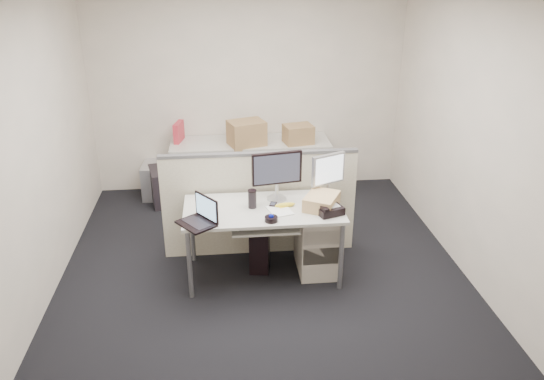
{
  "coord_description": "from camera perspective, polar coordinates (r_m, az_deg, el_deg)",
  "views": [
    {
      "loc": [
        -0.37,
        -4.49,
        2.93
      ],
      "look_at": [
        0.1,
        0.15,
        0.84
      ],
      "focal_mm": 35.0,
      "sensor_mm": 36.0,
      "label": 1
    }
  ],
  "objects": [
    {
      "name": "laptop",
      "position": [
        4.7,
        -8.24,
        -2.4
      ],
      "size": [
        0.39,
        0.41,
        0.24
      ],
      "primitive_type": "cube",
      "rotation": [
        0.0,
        0.0,
        -0.93
      ],
      "color": "black",
      "rests_on": "desk"
    },
    {
      "name": "paper_stack",
      "position": [
        4.95,
        0.84,
        -2.21
      ],
      "size": [
        0.25,
        0.29,
        0.01
      ],
      "primitive_type": "cube",
      "rotation": [
        0.0,
        0.0,
        0.27
      ],
      "color": "white",
      "rests_on": "desk"
    },
    {
      "name": "manila_folders",
      "position": [
        5.01,
        5.35,
        -1.23
      ],
      "size": [
        0.41,
        0.44,
        0.13
      ],
      "primitive_type": "cube",
      "rotation": [
        0.0,
        0.0,
        -0.49
      ],
      "color": "tan",
      "rests_on": "desk"
    },
    {
      "name": "cubicle_partition",
      "position": [
        5.49,
        -1.35,
        -1.6
      ],
      "size": [
        2.0,
        0.06,
        1.1
      ],
      "primitive_type": "cube",
      "color": "beige",
      "rests_on": "floor"
    },
    {
      "name": "keyboard_tray",
      "position": [
        4.91,
        -0.78,
        -4.01
      ],
      "size": [
        0.62,
        0.32,
        0.02
      ],
      "primitive_type": "cube",
      "color": "#AEABA3",
      "rests_on": "desk"
    },
    {
      "name": "drawer_pedestal",
      "position": [
        5.32,
        4.96,
        -5.36
      ],
      "size": [
        0.4,
        0.55,
        0.65
      ],
      "primitive_type": "cube",
      "color": "#ACA397",
      "rests_on": "floor"
    },
    {
      "name": "pc_tower_spare_silver",
      "position": [
        7.12,
        -12.84,
        1.1
      ],
      "size": [
        0.22,
        0.49,
        0.45
      ],
      "primitive_type": "cube",
      "rotation": [
        0.0,
        0.0,
        -0.06
      ],
      "color": "#B7B7BC",
      "rests_on": "floor"
    },
    {
      "name": "cardboard_box_left",
      "position": [
        6.63,
        -2.75,
        6.06
      ],
      "size": [
        0.51,
        0.44,
        0.32
      ],
      "primitive_type": "cube",
      "rotation": [
        0.0,
        0.0,
        0.31
      ],
      "color": "#9F7847",
      "rests_on": "back_counter"
    },
    {
      "name": "cellphone",
      "position": [
        5.06,
        0.11,
        -1.57
      ],
      "size": [
        0.09,
        0.12,
        0.01
      ],
      "primitive_type": "cube",
      "rotation": [
        0.0,
        0.0,
        -0.33
      ],
      "color": "black",
      "rests_on": "desk"
    },
    {
      "name": "monitor_small",
      "position": [
        5.17,
        6.04,
        1.46
      ],
      "size": [
        0.4,
        0.31,
        0.44
      ],
      "primitive_type": "cube",
      "rotation": [
        0.0,
        0.0,
        0.43
      ],
      "color": "#B7B7BC",
      "rests_on": "desk"
    },
    {
      "name": "back_counter",
      "position": [
        6.93,
        -2.31,
        2.27
      ],
      "size": [
        2.0,
        0.6,
        0.72
      ],
      "primitive_type": "cube",
      "color": "#ACA397",
      "rests_on": "floor"
    },
    {
      "name": "wall_right",
      "position": [
        5.32,
        21.08,
        5.16
      ],
      "size": [
        0.02,
        4.5,
        2.7
      ],
      "primitive_type": "cube",
      "color": "beige",
      "rests_on": "ground"
    },
    {
      "name": "floor",
      "position": [
        5.38,
        -0.91,
        -9.0
      ],
      "size": [
        4.0,
        4.5,
        0.01
      ],
      "primitive_type": "cube",
      "color": "black",
      "rests_on": "ground"
    },
    {
      "name": "red_binder",
      "position": [
        6.86,
        -9.99,
        6.1
      ],
      "size": [
        0.13,
        0.29,
        0.27
      ],
      "primitive_type": "cube",
      "rotation": [
        0.0,
        0.0,
        -0.22
      ],
      "color": "#BB2A37",
      "rests_on": "back_counter"
    },
    {
      "name": "cardboard_box_right",
      "position": [
        6.71,
        2.84,
        5.95
      ],
      "size": [
        0.4,
        0.34,
        0.25
      ],
      "primitive_type": "cube",
      "rotation": [
        0.0,
        0.0,
        0.2
      ],
      "color": "#9F7847",
      "rests_on": "back_counter"
    },
    {
      "name": "wall_front",
      "position": [
        2.77,
        2.99,
        -10.74
      ],
      "size": [
        4.0,
        0.02,
        2.7
      ],
      "primitive_type": "cube",
      "color": "beige",
      "rests_on": "ground"
    },
    {
      "name": "monitor_main",
      "position": [
        5.09,
        0.52,
        1.5
      ],
      "size": [
        0.51,
        0.27,
        0.49
      ],
      "primitive_type": "cube",
      "rotation": [
        0.0,
        0.0,
        0.16
      ],
      "color": "black",
      "rests_on": "desk"
    },
    {
      "name": "trackball",
      "position": [
        4.76,
        -0.08,
        -3.14
      ],
      "size": [
        0.14,
        0.14,
        0.05
      ],
      "primitive_type": "cylinder",
      "rotation": [
        0.0,
        0.0,
        -0.21
      ],
      "color": "black",
      "rests_on": "desk"
    },
    {
      "name": "sticky_pad",
      "position": [
        5.03,
        1.08,
        -1.78
      ],
      "size": [
        0.11,
        0.11,
        0.01
      ],
      "primitive_type": "cube",
      "rotation": [
        0.0,
        0.0,
        0.37
      ],
      "color": "yellow",
      "rests_on": "desk"
    },
    {
      "name": "pc_tower_desk",
      "position": [
        5.43,
        -1.31,
        -5.87
      ],
      "size": [
        0.25,
        0.49,
        0.44
      ],
      "primitive_type": "cube",
      "rotation": [
        0.0,
        0.0,
        -0.13
      ],
      "color": "black",
      "rests_on": "floor"
    },
    {
      "name": "keyboard",
      "position": [
        4.93,
        -1.4,
        -3.59
      ],
      "size": [
        0.44,
        0.23,
        0.02
      ],
      "primitive_type": "cube",
      "rotation": [
        0.0,
        0.0,
        0.2
      ],
      "color": "black",
      "rests_on": "keyboard_tray"
    },
    {
      "name": "travel_mug",
      "position": [
        4.99,
        -2.14,
        -1.02
      ],
      "size": [
        0.09,
        0.09,
        0.17
      ],
      "primitive_type": "cylinder",
      "rotation": [
        0.0,
        0.0,
        -0.13
      ],
      "color": "black",
      "rests_on": "desk"
    },
    {
      "name": "wall_left",
      "position": [
        5.03,
        -24.39,
        3.58
      ],
      "size": [
        0.02,
        4.5,
        2.7
      ],
      "primitive_type": "cube",
      "color": "beige",
      "rests_on": "ground"
    },
    {
      "name": "wall_back",
      "position": [
        6.93,
        -2.62,
        10.88
      ],
      "size": [
        4.0,
        0.02,
        2.7
      ],
      "primitive_type": "cube",
      "color": "beige",
      "rests_on": "ground"
    },
    {
      "name": "pc_tower_spare_dark",
      "position": [
        6.88,
        -12.04,
        0.38
      ],
      "size": [
        0.29,
        0.52,
        0.45
      ],
      "primitive_type": "cube",
      "rotation": [
        0.0,
        0.0,
        0.22
      ],
      "color": "black",
      "rests_on": "floor"
    },
    {
      "name": "desk_phone",
      "position": [
        4.92,
        6.19,
        -2.15
      ],
      "size": [
        0.28,
        0.25,
        0.07
      ],
      "primitive_type": "cube",
      "rotation": [
        0.0,
        0.0,
        0.33
      ],
      "color": "black",
      "rests_on": "desk"
    },
    {
      "name": "banana",
      "position": [
        5.02,
        1.42,
        -1.61
      ],
      "size": [
        0.2,
        0.08,
        0.04
      ],
      "primitive_type": "ellipsoid",
      "rotation": [
        0.0,
        0.0,
        0.15
      ],
      "color": "yellow",
      "rests_on": "desk"
    },
    {
      "name": "desk",
      "position": [
        5.04,
        -0.96,
        -2.61
      ],
      "size": [
        1.5,
        0.75,
        0.73
      ],
      "color": "#AEABA3",
      "rests_on": "floor"
    }
  ]
}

